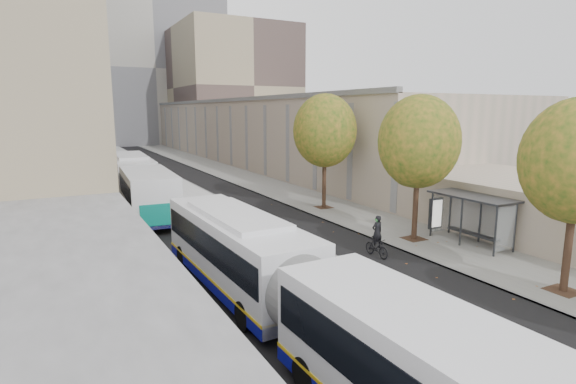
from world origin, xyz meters
TOP-DOWN VIEW (x-y plane):
  - bus_platform at (-3.88, 35.00)m, footprint 4.25×150.00m
  - sidewalk at (4.12, 35.00)m, footprint 4.75×150.00m
  - building_tan at (15.50, 64.00)m, footprint 18.00×92.00m
  - building_far_block at (6.00, 96.00)m, footprint 30.00×18.00m
  - bus_shelter at (5.69, 10.96)m, footprint 1.90×4.40m
  - tree_c at (3.60, 13.00)m, footprint 4.20×4.20m
  - tree_d at (3.60, 22.00)m, footprint 4.40×4.40m
  - bus_near at (-7.11, 7.39)m, footprint 2.99×17.25m
  - bus_far at (-7.77, 29.62)m, footprint 3.74×19.04m
  - cyclist at (0.06, 11.74)m, footprint 0.59×1.58m
  - distant_car at (-7.62, 53.67)m, footprint 2.68×4.32m

SIDE VIEW (x-z plane):
  - sidewalk at x=4.12m, z-range 0.00..0.08m
  - bus_platform at x=-3.88m, z-range 0.00..0.15m
  - distant_car at x=-7.62m, z-range 0.00..1.37m
  - cyclist at x=0.06m, z-range -0.26..1.75m
  - bus_near at x=-7.11m, z-range 0.13..3.00m
  - bus_far at x=-7.77m, z-range 0.15..3.30m
  - bus_shelter at x=5.69m, z-range 0.92..3.45m
  - building_tan at x=15.50m, z-range 0.00..8.00m
  - tree_c at x=3.60m, z-range 1.61..8.89m
  - tree_d at x=3.60m, z-range 1.67..9.27m
  - building_far_block at x=6.00m, z-range 0.00..30.00m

